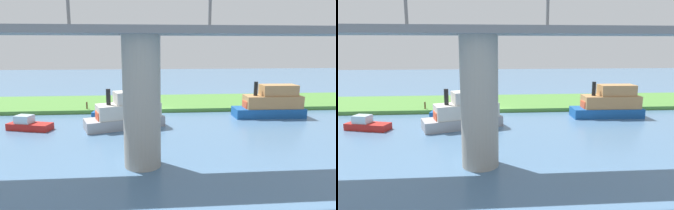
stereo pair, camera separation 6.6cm
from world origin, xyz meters
TOP-DOWN VIEW (x-y plane):
  - ground_plane at (0.00, 0.00)m, footprint 160.00×160.00m
  - grassy_bank at (0.00, -6.00)m, footprint 80.00×12.00m
  - bridge_pylon at (1.28, 17.48)m, footprint 2.63×2.63m
  - bridge_span at (1.28, 17.46)m, footprint 71.45×4.30m
  - person_on_bank at (-0.42, -1.27)m, footprint 0.46×0.46m
  - mooring_post at (8.55, -0.96)m, footprint 0.20×0.20m
  - motorboat_white at (2.92, 6.73)m, footprint 8.71×5.30m
  - skiff_small at (-14.41, 3.21)m, footprint 8.53×3.00m
  - houseboat_blue at (5.61, 1.57)m, footprint 4.10×1.92m
  - motorboat_red at (13.07, 6.94)m, footprint 4.79×2.79m

SIDE VIEW (x-z plane):
  - ground_plane at x=0.00m, z-range 0.00..0.00m
  - grassy_bank at x=0.00m, z-range 0.00..0.50m
  - houseboat_blue at x=5.61m, z-range -0.19..1.13m
  - motorboat_red at x=13.07m, z-range -0.22..1.29m
  - mooring_post at x=8.55m, z-range 0.50..1.40m
  - person_on_bank at x=-0.42m, z-range 0.51..1.90m
  - motorboat_white at x=2.92m, z-range -0.55..3.67m
  - skiff_small at x=-14.41m, z-range -0.56..3.77m
  - bridge_pylon at x=1.28m, z-range 0.00..9.24m
  - bridge_span at x=1.28m, z-range 8.11..11.36m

